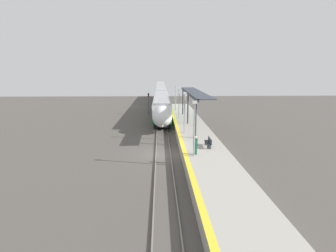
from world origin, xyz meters
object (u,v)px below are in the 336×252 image
person_waiting (195,145)px  railway_signal (149,101)px  train (161,94)px  platform_bench (209,142)px  lamppost_near (194,125)px  lamppost_farthest (176,95)px  lamppost_far (179,101)px  lamppost_mid (185,109)px

person_waiting → railway_signal: 27.70m
train → railway_signal: bearing=-96.9°
platform_bench → person_waiting: 2.78m
platform_bench → person_waiting: bearing=-125.4°
train → platform_bench: bearing=-84.4°
railway_signal → lamppost_near: size_ratio=0.85×
person_waiting → railway_signal: (-5.14, 27.21, 0.63)m
railway_signal → lamppost_farthest: lamppost_farthest is taller
train → platform_bench: train is taller
lamppost_farthest → lamppost_far: bearing=-90.0°
train → lamppost_mid: size_ratio=15.37×
person_waiting → lamppost_farthest: size_ratio=0.35×
platform_bench → lamppost_far: 14.89m
railway_signal → lamppost_near: 28.11m
railway_signal → lamppost_far: lamppost_far is taller
lamppost_near → platform_bench: bearing=56.5°
train → platform_bench: 44.86m
railway_signal → lamppost_mid: lamppost_mid is taller
platform_bench → train: bearing=95.6°
railway_signal → lamppost_mid: 19.67m
platform_bench → lamppost_mid: (-1.78, 5.96, 2.27)m
lamppost_mid → platform_bench: bearing=-73.4°
lamppost_near → lamppost_far: 17.28m
lamppost_near → lamppost_farthest: size_ratio=1.00×
train → person_waiting: 46.98m
platform_bench → lamppost_farthest: (-1.78, 23.24, 2.27)m
person_waiting → lamppost_mid: 8.43m
person_waiting → railway_signal: size_ratio=0.41×
train → lamppost_mid: 38.80m
lamppost_mid → lamppost_far: (0.00, 8.64, 0.00)m
lamppost_far → railway_signal: bearing=115.6°
lamppost_near → lamppost_farthest: bearing=90.0°
railway_signal → lamppost_near: bearing=-79.8°
lamppost_mid → lamppost_far: bearing=90.0°
platform_bench → lamppost_mid: size_ratio=0.38×
person_waiting → lamppost_near: 1.95m
person_waiting → lamppost_near: (-0.18, -0.43, 1.89)m
platform_bench → person_waiting: size_ratio=1.08×
platform_bench → railway_signal: bearing=105.1°
person_waiting → lamppost_mid: size_ratio=0.35×
person_waiting → lamppost_mid: lamppost_mid is taller
train → lamppost_near: bearing=-86.9°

